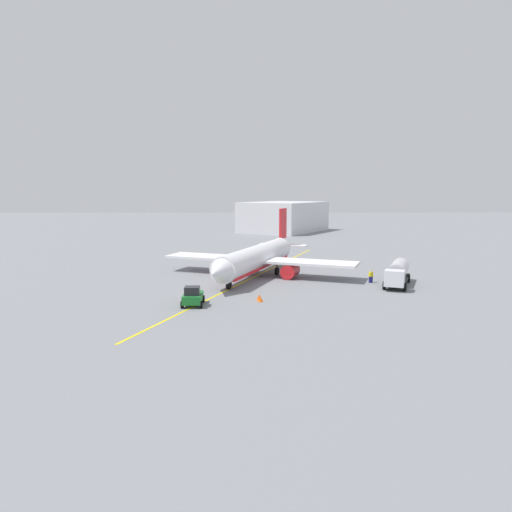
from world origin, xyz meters
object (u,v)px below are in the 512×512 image
object	(u,v)px
refueling_worker	(371,277)
fuel_tanker	(398,273)
pushback_tug	(193,296)
safety_cone_nose	(261,299)
airplane	(257,258)
safety_cone_wingtip	(259,297)

from	to	relation	value
refueling_worker	fuel_tanker	bearing A→B (deg)	58.48
pushback_tug	safety_cone_nose	world-z (taller)	pushback_tug
fuel_tanker	refueling_worker	world-z (taller)	fuel_tanker
airplane	refueling_worker	bearing A→B (deg)	70.32
refueling_worker	safety_cone_nose	world-z (taller)	refueling_worker
airplane	safety_cone_nose	xyz separation A→B (m)	(16.40, 0.15, -2.27)
airplane	refueling_worker	world-z (taller)	airplane
airplane	fuel_tanker	size ratio (longest dim) A/B	2.99
airplane	safety_cone_nose	size ratio (longest dim) A/B	48.70
fuel_tanker	refueling_worker	xyz separation A→B (m)	(-1.88, -3.06, -0.90)
refueling_worker	safety_cone_wingtip	world-z (taller)	refueling_worker
airplane	safety_cone_nose	world-z (taller)	airplane
safety_cone_nose	safety_cone_wingtip	xyz separation A→B (m)	(-0.73, -0.16, 0.05)
fuel_tanker	pushback_tug	world-z (taller)	fuel_tanker
airplane	safety_cone_nose	distance (m)	16.56
airplane	refueling_worker	distance (m)	16.60
fuel_tanker	safety_cone_nose	bearing A→B (deg)	-64.08
pushback_tug	refueling_worker	xyz separation A→B (m)	(-12.42, 22.90, -0.19)
refueling_worker	safety_cone_wingtip	size ratio (longest dim) A/B	2.41
safety_cone_nose	safety_cone_wingtip	distance (m)	0.75
airplane	pushback_tug	size ratio (longest dim) A/B	8.31
pushback_tug	airplane	bearing A→B (deg)	157.74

